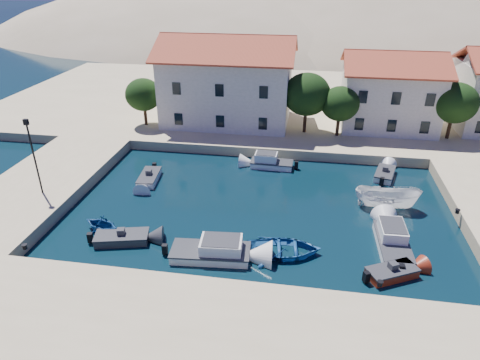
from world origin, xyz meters
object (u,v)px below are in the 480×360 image
(building_left, at_px, (227,79))
(cabin_cruiser_south, at_px, (210,251))
(boat_east, at_px, (386,207))
(building_mid, at_px, (390,89))
(rowboat_south, at_px, (283,253))
(lamppost, at_px, (33,150))
(cabin_cruiser_east, at_px, (393,242))

(building_left, relative_size, cabin_cruiser_south, 2.71)
(building_left, bearing_deg, boat_east, -45.42)
(building_mid, bearing_deg, rowboat_south, -111.54)
(building_left, xyz_separation_m, building_mid, (18.00, 1.00, -0.71))
(lamppost, distance_m, rowboat_south, 20.66)
(building_mid, xyz_separation_m, cabin_cruiser_east, (-2.37, -22.80, -4.75))
(building_mid, xyz_separation_m, cabin_cruiser_south, (-14.52, -25.82, -4.75))
(boat_east, bearing_deg, cabin_cruiser_east, 178.12)
(cabin_cruiser_east, bearing_deg, building_mid, -7.39)
(lamppost, xyz_separation_m, boat_east, (27.47, 3.79, -4.75))
(rowboat_south, bearing_deg, lamppost, 72.83)
(building_mid, xyz_separation_m, lamppost, (-29.50, -21.00, -0.47))
(rowboat_south, bearing_deg, boat_east, -52.62)
(cabin_cruiser_south, bearing_deg, lamppost, 157.55)
(building_mid, distance_m, lamppost, 36.21)
(building_mid, height_order, rowboat_south, building_mid)
(building_mid, distance_m, cabin_cruiser_east, 23.41)
(building_left, distance_m, cabin_cruiser_east, 27.37)
(rowboat_south, height_order, cabin_cruiser_east, cabin_cruiser_east)
(lamppost, relative_size, boat_east, 1.23)
(boat_east, bearing_deg, rowboat_south, 135.65)
(cabin_cruiser_east, bearing_deg, rowboat_south, 102.74)
(cabin_cruiser_east, distance_m, boat_east, 5.62)
(building_left, height_order, cabin_cruiser_south, building_left)
(boat_east, bearing_deg, lamppost, 99.45)
(building_left, relative_size, cabin_cruiser_east, 2.91)
(cabin_cruiser_south, bearing_deg, boat_east, 29.98)
(cabin_cruiser_south, height_order, boat_east, cabin_cruiser_south)
(building_mid, distance_m, cabin_cruiser_south, 30.00)
(lamppost, distance_m, cabin_cruiser_south, 16.30)
(boat_east, bearing_deg, cabin_cruiser_south, 126.17)
(rowboat_south, xyz_separation_m, boat_east, (7.70, 7.45, 0.00))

